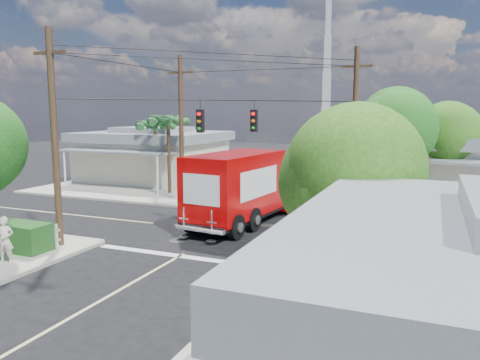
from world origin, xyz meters
The scene contains 17 objects.
ground centered at (0.00, 0.00, 0.00)m, with size 120.00×120.00×0.00m, color black.
sidewalk_ne centered at (10.88, 10.88, 0.07)m, with size 14.12×14.12×0.14m.
sidewalk_nw centered at (-10.88, 10.88, 0.07)m, with size 14.12×14.12×0.14m.
road_markings centered at (0.00, -1.47, 0.01)m, with size 32.00×32.00×0.01m.
building_nw centered at (-12.00, 12.46, 2.22)m, with size 10.80×10.20×4.30m.
radio_tower centered at (0.50, 20.00, 5.64)m, with size 0.80×0.80×17.00m.
tree_ne_front centered at (7.21, 6.76, 4.77)m, with size 4.21×4.14×6.66m.
tree_ne_back centered at (9.81, 8.96, 4.19)m, with size 3.77×3.66×5.82m.
tree_se centered at (7.01, -7.24, 4.04)m, with size 3.67×3.54×5.62m.
palm_nw_front centered at (-7.50, 7.50, 5.04)m, with size 3.01×3.08×5.59m.
palm_nw_back centered at (-9.50, 9.00, 4.67)m, with size 3.01×3.08×5.19m.
utility_poles centered at (-1.58, 1.60, 4.67)m, with size 12.00×10.68×9.00m.
picket_fence centered at (-7.80, -5.60, 0.68)m, with size 5.94×0.06×1.00m.
vending_boxes centered at (6.50, 6.20, 0.69)m, with size 1.90×0.50×1.10m.
delivery_truck centered at (0.26, 1.78, 1.86)m, with size 3.56×8.69×3.66m.
parked_car centered at (9.91, 1.69, 0.75)m, with size 2.48×5.37×1.49m, color silver.
pedestrian centered at (-5.28, -7.85, 1.01)m, with size 0.64×0.42×1.75m, color beige.
Camera 1 is at (9.04, -19.94, 5.68)m, focal length 35.00 mm.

